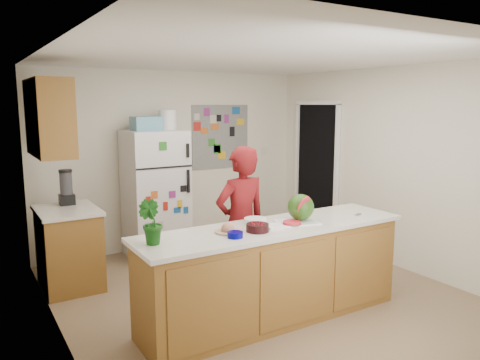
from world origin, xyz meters
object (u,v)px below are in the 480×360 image
person (241,224)px  cherry_bowl (257,228)px  refrigerator (155,194)px  watermelon (301,207)px

person → cherry_bowl: 0.69m
refrigerator → cherry_bowl: size_ratio=8.40×
refrigerator → watermelon: refrigerator is taller
watermelon → cherry_bowl: bearing=-170.9°
cherry_bowl → refrigerator: bearing=90.2°
person → watermelon: (0.34, -0.55, 0.25)m
cherry_bowl → person: bearing=71.1°
person → watermelon: size_ratio=6.38×
refrigerator → person: refrigerator is taller
refrigerator → watermelon: size_ratio=6.67×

